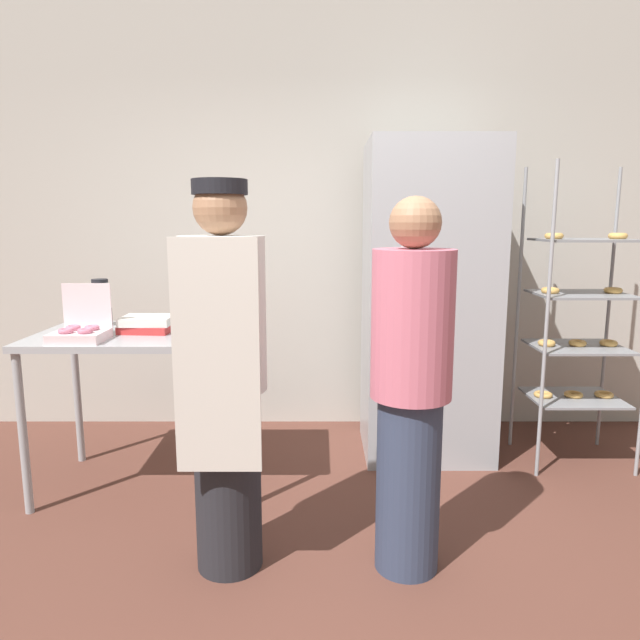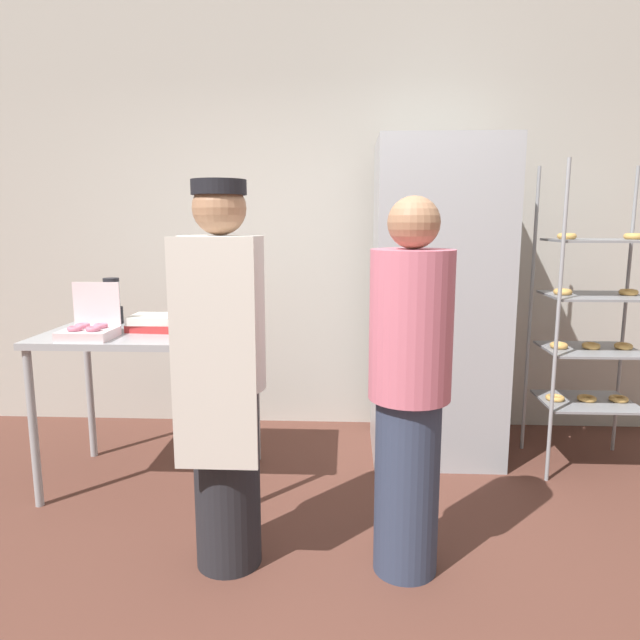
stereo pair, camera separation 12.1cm
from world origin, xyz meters
The scene contains 10 objects.
ground_plane centered at (0.00, 0.00, 0.00)m, with size 14.00×14.00×0.00m, color brown.
back_wall centered at (0.00, 2.24, 1.55)m, with size 6.40×0.12×3.10m, color #B7B2A8.
refrigerator centered at (0.66, 1.64, 1.00)m, with size 0.80×0.71×2.00m.
baking_rack centered at (1.57, 1.49, 0.90)m, with size 0.62×0.51×1.84m.
prep_counter centered at (-1.02, 1.14, 0.80)m, with size 1.15×0.74×0.90m.
donut_box centered at (-1.27, 0.92, 0.94)m, with size 0.26×0.24×0.29m.
blender_pitcher centered at (-1.33, 1.36, 1.02)m, with size 0.12×0.12×0.27m.
binder_stack centered at (-0.99, 1.16, 0.94)m, with size 0.29×0.25×0.09m.
person_baker centered at (-0.43, 0.34, 0.87)m, with size 0.35×0.37×1.67m.
person_customer centered at (0.35, 0.33, 0.82)m, with size 0.34×0.34×1.61m.
Camera 1 is at (-0.03, -1.97, 1.50)m, focal length 32.00 mm.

